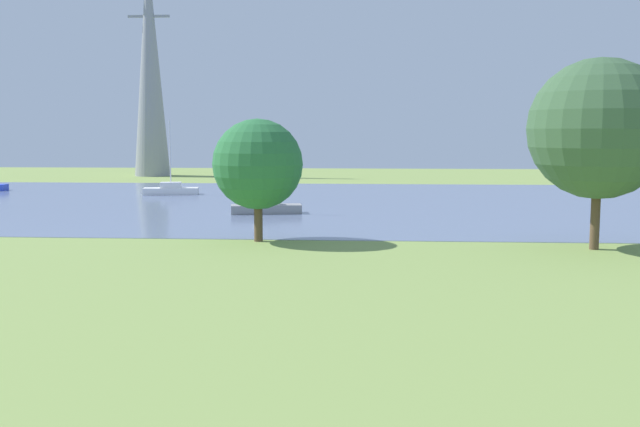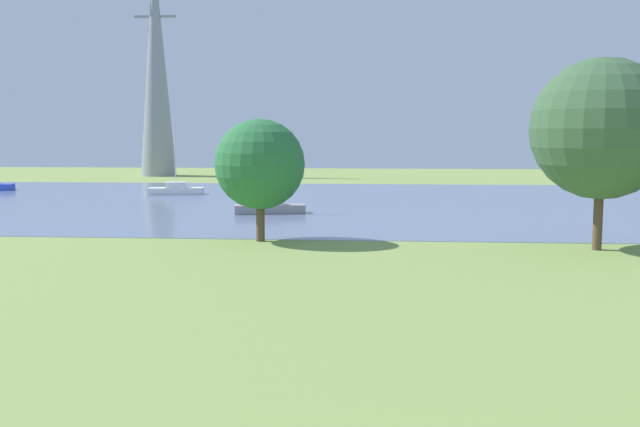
# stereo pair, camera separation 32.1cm
# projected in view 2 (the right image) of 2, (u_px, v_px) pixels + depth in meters

# --- Properties ---
(ground_plane) EXTENTS (160.00, 160.00, 0.00)m
(ground_plane) POSITION_uv_depth(u_px,v_px,m) (363.00, 271.00, 29.55)
(ground_plane) COLOR #7F994C
(water_surface) EXTENTS (140.00, 40.00, 0.02)m
(water_surface) POSITION_uv_depth(u_px,v_px,m) (370.00, 203.00, 57.28)
(water_surface) COLOR slate
(water_surface) RESTS_ON ground
(sailboat_white) EXTENTS (4.98, 2.23, 6.59)m
(sailboat_white) POSITION_uv_depth(u_px,v_px,m) (176.00, 189.00, 64.56)
(sailboat_white) COLOR white
(sailboat_white) RESTS_ON water_surface
(sailboat_gray) EXTENTS (5.00, 2.37, 5.61)m
(sailboat_gray) POSITION_uv_depth(u_px,v_px,m) (270.00, 207.00, 49.75)
(sailboat_gray) COLOR gray
(sailboat_gray) RESTS_ON water_surface
(tree_mid_shore) EXTENTS (4.63, 4.63, 6.29)m
(tree_mid_shore) POSITION_uv_depth(u_px,v_px,m) (260.00, 164.00, 36.96)
(tree_mid_shore) COLOR brown
(tree_mid_shore) RESTS_ON ground
(tree_east_near) EXTENTS (6.67, 6.67, 9.11)m
(tree_east_near) POSITION_uv_depth(u_px,v_px,m) (602.00, 129.00, 34.03)
(tree_east_near) COLOR brown
(tree_east_near) RESTS_ON ground
(electricity_pylon) EXTENTS (6.40, 4.40, 28.36)m
(electricity_pylon) POSITION_uv_depth(u_px,v_px,m) (156.00, 62.00, 90.10)
(electricity_pylon) COLOR gray
(electricity_pylon) RESTS_ON ground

